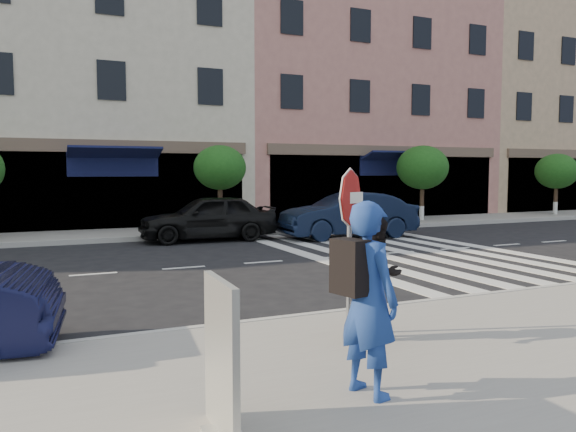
{
  "coord_description": "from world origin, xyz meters",
  "views": [
    {
      "loc": [
        -3.05,
        -8.8,
        2.26
      ],
      "look_at": [
        1.29,
        0.91,
        1.4
      ],
      "focal_mm": 35.0,
      "sensor_mm": 36.0,
      "label": 1
    }
  ],
  "objects_px": {
    "walker": "(377,279)",
    "poster_board": "(222,360)",
    "stop_sign": "(350,212)",
    "car_far_right": "(348,215)",
    "photographer": "(368,299)",
    "car_far_mid": "(208,217)"
  },
  "relations": [
    {
      "from": "walker",
      "to": "poster_board",
      "type": "relative_size",
      "value": 1.23
    },
    {
      "from": "stop_sign",
      "to": "car_far_right",
      "type": "xyz_separation_m",
      "value": [
        5.92,
        10.22,
        -0.97
      ]
    },
    {
      "from": "poster_board",
      "to": "stop_sign",
      "type": "bearing_deg",
      "value": 42.58
    },
    {
      "from": "stop_sign",
      "to": "walker",
      "type": "relative_size",
      "value": 1.38
    },
    {
      "from": "photographer",
      "to": "car_far_right",
      "type": "bearing_deg",
      "value": -43.61
    },
    {
      "from": "car_far_mid",
      "to": "walker",
      "type": "bearing_deg",
      "value": -3.3
    },
    {
      "from": "poster_board",
      "to": "car_far_right",
      "type": "relative_size",
      "value": 0.27
    },
    {
      "from": "walker",
      "to": "car_far_right",
      "type": "relative_size",
      "value": 0.34
    },
    {
      "from": "walker",
      "to": "stop_sign",
      "type": "bearing_deg",
      "value": 100.94
    },
    {
      "from": "poster_board",
      "to": "photographer",
      "type": "bearing_deg",
      "value": 10.73
    },
    {
      "from": "photographer",
      "to": "poster_board",
      "type": "relative_size",
      "value": 1.45
    },
    {
      "from": "photographer",
      "to": "poster_board",
      "type": "height_order",
      "value": "photographer"
    },
    {
      "from": "poster_board",
      "to": "car_far_right",
      "type": "height_order",
      "value": "car_far_right"
    },
    {
      "from": "car_far_right",
      "to": "stop_sign",
      "type": "bearing_deg",
      "value": -27.26
    },
    {
      "from": "stop_sign",
      "to": "walker",
      "type": "bearing_deg",
      "value": -85.67
    },
    {
      "from": "car_far_mid",
      "to": "car_far_right",
      "type": "height_order",
      "value": "car_far_right"
    },
    {
      "from": "walker",
      "to": "car_far_mid",
      "type": "height_order",
      "value": "walker"
    },
    {
      "from": "stop_sign",
      "to": "car_far_mid",
      "type": "xyz_separation_m",
      "value": [
        1.39,
        11.41,
        -0.98
      ]
    },
    {
      "from": "stop_sign",
      "to": "poster_board",
      "type": "height_order",
      "value": "stop_sign"
    },
    {
      "from": "poster_board",
      "to": "car_far_right",
      "type": "bearing_deg",
      "value": 57.79
    },
    {
      "from": "photographer",
      "to": "poster_board",
      "type": "distance_m",
      "value": 1.55
    },
    {
      "from": "photographer",
      "to": "car_far_mid",
      "type": "bearing_deg",
      "value": -23.78
    }
  ]
}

